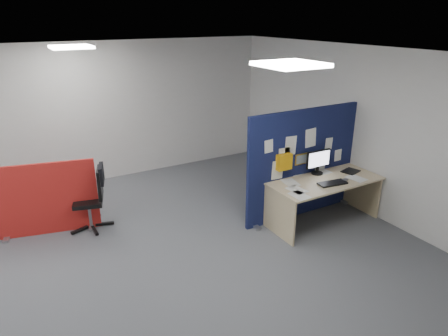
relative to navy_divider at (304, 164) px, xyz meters
name	(u,v)px	position (x,y,z in m)	size (l,w,h in m)	color
floor	(96,290)	(-3.47, -0.34, -0.90)	(9.00, 9.00, 0.00)	#57595F
ceiling	(64,63)	(-3.47, -0.34, 1.80)	(9.00, 7.00, 0.02)	white
wall_back	(42,120)	(-3.47, 3.16, 0.45)	(9.00, 0.02, 2.70)	silver
wall_right	(369,133)	(1.03, -0.34, 0.45)	(0.02, 7.00, 2.70)	silver
ceiling_lights	(85,58)	(-3.13, 0.33, 1.77)	(4.10, 4.10, 0.04)	white
navy_divider	(304,164)	(0.00, 0.00, 0.00)	(2.18, 0.30, 1.79)	#0F123A
main_desk	(322,189)	(0.11, -0.35, -0.33)	(1.80, 0.80, 0.73)	tan
monitor_main	(318,161)	(0.18, -0.13, 0.06)	(0.45, 0.19, 0.40)	black
keyboard	(332,183)	(0.10, -0.57, -0.15)	(0.45, 0.18, 0.03)	black
mouse	(345,180)	(0.36, -0.57, -0.15)	(0.10, 0.06, 0.03)	gray
paper_tray	(351,171)	(0.73, -0.33, -0.16)	(0.28, 0.22, 0.01)	black
red_divider	(45,200)	(-3.75, 1.41, -0.34)	(1.48, 0.38, 1.13)	#A91518
office_chair	(94,194)	(-3.07, 1.23, -0.32)	(0.67, 0.64, 1.00)	black
desk_papers	(314,183)	(-0.12, -0.40, -0.16)	(1.42, 0.87, 0.00)	white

